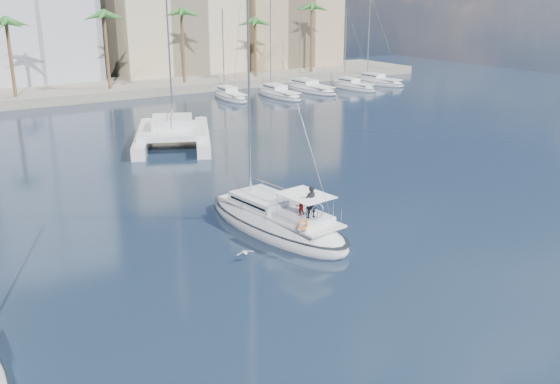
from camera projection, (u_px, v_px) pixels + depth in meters
ground at (311, 245)px, 35.92m from camera, size 160.00×160.00×0.00m
quay at (51, 93)px, 84.59m from camera, size 120.00×14.00×1.20m
building_beige at (172, 16)px, 100.18m from camera, size 20.00×14.00×20.00m
building_tan_right at (283, 20)px, 109.14m from camera, size 18.00×12.00×18.00m
palm_centre at (50, 21)px, 78.40m from camera, size 3.60×3.60×12.30m
palm_right at (278, 15)px, 95.83m from camera, size 3.60×3.60×12.30m
main_sloop at (276, 222)px, 37.97m from camera, size 5.29×12.46×17.93m
catamaran at (173, 131)px, 59.44m from camera, size 11.85×15.20×19.64m
seagull at (245, 253)px, 33.72m from camera, size 1.04×0.45×0.19m
moored_yacht_a at (230, 99)px, 83.82m from camera, size 3.37×9.52×11.90m
moored_yacht_b at (279, 97)px, 85.55m from camera, size 3.32×10.83×13.72m
moored_yacht_c at (309, 91)px, 90.48m from camera, size 3.98×12.33×15.54m
moored_yacht_d at (353, 89)px, 92.21m from camera, size 3.52×9.55×11.90m
moored_yacht_e at (377, 84)px, 97.15m from camera, size 4.61×11.11×13.72m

